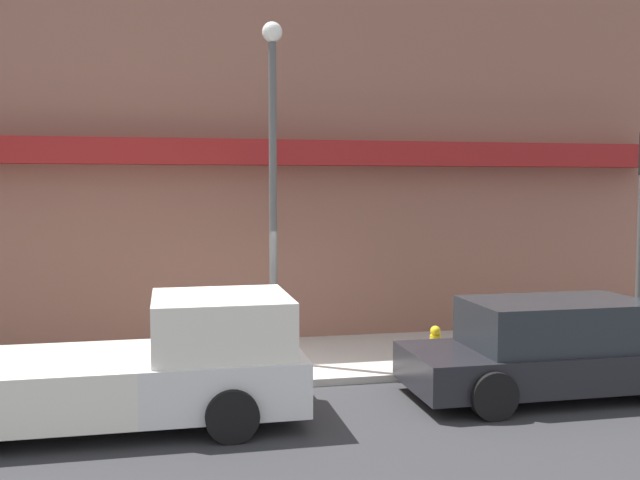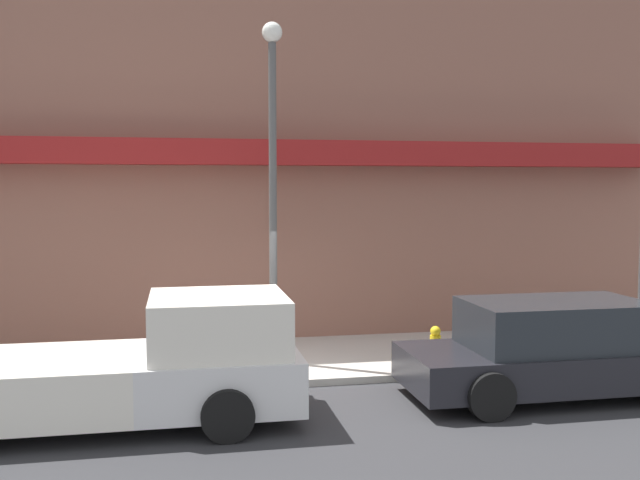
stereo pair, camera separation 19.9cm
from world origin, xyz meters
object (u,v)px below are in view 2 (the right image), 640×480
at_px(pickup_truck, 126,368).
at_px(parked_car, 554,350).
at_px(fire_hydrant, 435,345).
at_px(street_lamp, 273,155).

relative_size(pickup_truck, parked_car, 1.18).
height_order(fire_hydrant, street_lamp, street_lamp).
xyz_separation_m(parked_car, fire_hydrant, (-1.28, 1.84, -0.27)).
relative_size(parked_car, fire_hydrant, 6.97).
height_order(pickup_truck, parked_car, pickup_truck).
height_order(parked_car, street_lamp, street_lamp).
height_order(pickup_truck, fire_hydrant, pickup_truck).
xyz_separation_m(pickup_truck, street_lamp, (2.40, 2.56, 3.08)).
xyz_separation_m(fire_hydrant, street_lamp, (-2.81, 0.72, 3.39)).
bearing_deg(pickup_truck, parked_car, 0.03).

